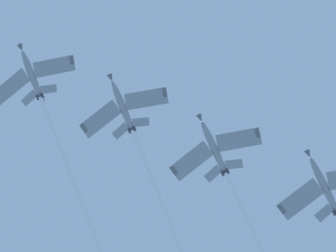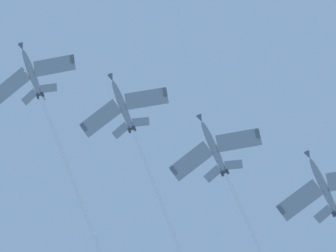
% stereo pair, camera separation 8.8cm
% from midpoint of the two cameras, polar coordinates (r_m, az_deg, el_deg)
% --- Properties ---
extents(jet_lead, '(33.92, 41.33, 19.61)m').
position_cam_midpoint_polar(jet_lead, '(135.75, -10.87, 0.79)').
color(jet_lead, gray).
extents(jet_second, '(31.31, 39.10, 18.08)m').
position_cam_midpoint_polar(jet_second, '(129.63, -2.75, -1.66)').
color(jet_second, gray).
extents(jet_third, '(32.61, 40.10, 19.54)m').
position_cam_midpoint_polar(jet_third, '(126.07, 6.03, -5.91)').
color(jet_third, gray).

